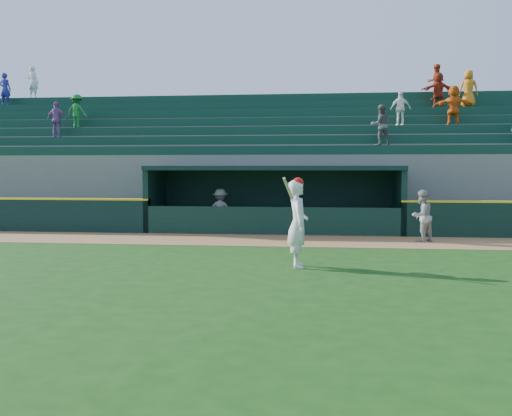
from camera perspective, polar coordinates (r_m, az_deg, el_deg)
The scene contains 7 objects.
ground at distance 13.98m, azimuth -0.75°, elevation -5.78°, with size 120.00×120.00×0.00m, color #174010.
warning_track at distance 18.80m, azimuth 1.15°, elevation -3.24°, with size 40.00×3.00×0.01m, color olive.
dugout_player_front at distance 19.05m, azimuth 16.24°, elevation -0.79°, with size 0.81×0.63×1.68m, color #9D9D98.
dugout_player_inside at distance 21.51m, azimuth -3.59°, elevation -0.20°, with size 1.03×0.59×1.60m, color gray.
dugout at distance 21.76m, azimuth 1.92°, elevation 1.32°, with size 9.40×2.80×2.46m.
stands at distance 26.29m, azimuth 2.79°, elevation 4.05°, with size 34.50×6.32×7.61m.
batter_at_plate at distance 13.71m, azimuth 4.20°, elevation -1.46°, with size 0.65×0.85×2.17m.
Camera 1 is at (1.75, -13.66, 2.37)m, focal length 40.00 mm.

